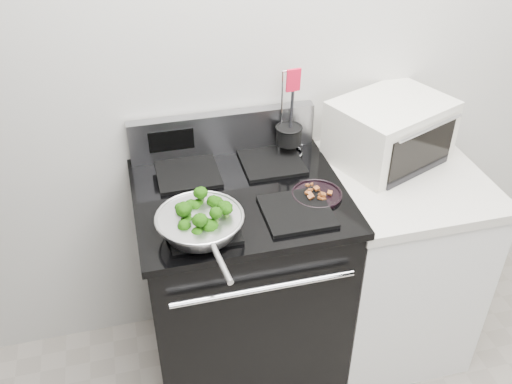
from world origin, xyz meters
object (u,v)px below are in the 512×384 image
object	(u,v)px
bacon_plate	(317,192)
utensil_holder	(289,139)
gas_range	(241,281)
skillet	(200,223)
toaster_oven	(390,131)

from	to	relation	value
bacon_plate	utensil_holder	bearing A→B (deg)	92.88
gas_range	skillet	distance (m)	0.58
gas_range	toaster_oven	world-z (taller)	toaster_oven
utensil_holder	toaster_oven	bearing A→B (deg)	-17.69
gas_range	utensil_holder	world-z (taller)	utensil_holder
utensil_holder	gas_range	bearing A→B (deg)	-144.86
gas_range	toaster_oven	size ratio (longest dim) A/B	2.09
toaster_oven	bacon_plate	bearing A→B (deg)	-171.87
gas_range	skillet	world-z (taller)	gas_range
skillet	toaster_oven	distance (m)	0.91
bacon_plate	utensil_holder	size ratio (longest dim) A/B	0.50
gas_range	skillet	size ratio (longest dim) A/B	2.38
gas_range	utensil_holder	distance (m)	0.63
skillet	toaster_oven	size ratio (longest dim) A/B	0.88
skillet	gas_range	bearing A→B (deg)	42.35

